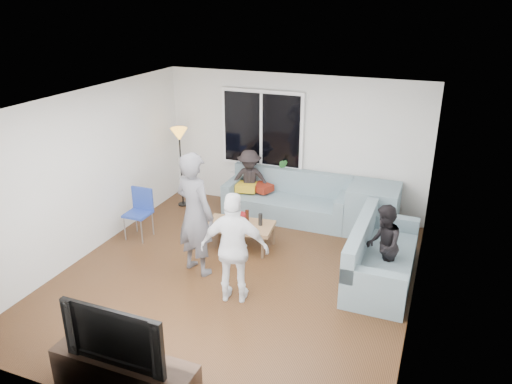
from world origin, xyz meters
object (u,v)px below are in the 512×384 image
at_px(player_left, 195,214).
at_px(spectator_right, 383,246).
at_px(sofa_back_section, 287,197).
at_px(coffee_table, 240,235).
at_px(floor_lamp, 181,168).
at_px(spectator_back, 249,181).
at_px(sofa_right_section, 383,253).
at_px(television, 120,331).
at_px(tv_console, 125,375).
at_px(side_chair, 138,215).
at_px(player_right, 235,248).

xyz_separation_m(player_left, spectator_right, (2.62, 0.66, -0.33)).
relative_size(sofa_back_section, coffee_table, 2.09).
relative_size(coffee_table, spectator_right, 0.91).
bearing_deg(coffee_table, floor_lamp, 146.05).
relative_size(coffee_table, spectator_back, 0.89).
bearing_deg(sofa_back_section, sofa_right_section, -37.45).
bearing_deg(sofa_back_section, coffee_table, -105.14).
distance_m(floor_lamp, television, 4.97).
bearing_deg(spectator_back, television, -102.82).
distance_m(sofa_right_section, floor_lamp, 4.30).
height_order(player_left, spectator_back, player_left).
height_order(floor_lamp, spectator_back, floor_lamp).
relative_size(sofa_back_section, sofa_right_section, 1.15).
bearing_deg(spectator_right, sofa_back_section, -137.62).
relative_size(tv_console, television, 1.39).
bearing_deg(side_chair, spectator_back, 51.57).
bearing_deg(player_right, spectator_back, -84.19).
bearing_deg(side_chair, spectator_right, 0.28).
bearing_deg(coffee_table, side_chair, -168.59).
bearing_deg(player_right, television, 66.48).
bearing_deg(player_left, sofa_right_section, -144.22).
bearing_deg(spectator_right, tv_console, -42.51).
bearing_deg(sofa_back_section, spectator_right, -39.78).
bearing_deg(television, side_chair, 121.83).
xyz_separation_m(sofa_back_section, player_right, (0.19, -2.79, 0.36)).
bearing_deg(player_right, player_left, -42.67).
height_order(sofa_back_section, tv_console, sofa_back_section).
height_order(side_chair, floor_lamp, floor_lamp).
height_order(floor_lamp, spectator_right, floor_lamp).
distance_m(player_left, tv_console, 2.61).
relative_size(coffee_table, player_left, 0.59).
xyz_separation_m(tv_console, television, (-0.00, 0.00, 0.55)).
bearing_deg(sofa_right_section, side_chair, 92.68).
height_order(sofa_right_section, side_chair, side_chair).
relative_size(sofa_right_section, side_chair, 2.33).
distance_m(sofa_right_section, spectator_back, 3.14).
distance_m(sofa_right_section, spectator_right, 0.22).
xyz_separation_m(coffee_table, player_right, (0.55, -1.44, 0.58)).
distance_m(sofa_back_section, floor_lamp, 2.14).
bearing_deg(coffee_table, sofa_right_section, -3.91).
bearing_deg(floor_lamp, spectator_right, -19.71).
bearing_deg(side_chair, coffee_table, 10.85).
bearing_deg(player_left, television, 119.50).
bearing_deg(coffee_table, television, -87.13).
bearing_deg(coffee_table, spectator_back, 105.74).
distance_m(side_chair, player_left, 1.65).
xyz_separation_m(sofa_right_section, tv_console, (-2.16, -3.26, -0.20)).
bearing_deg(floor_lamp, tv_console, -67.44).
bearing_deg(spectator_back, player_right, -91.02).
bearing_deg(coffee_table, player_right, -69.02).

